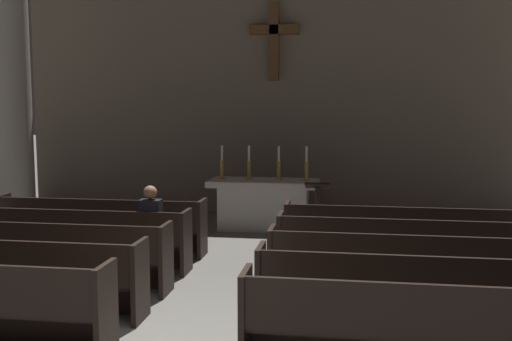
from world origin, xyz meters
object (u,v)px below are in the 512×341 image
object	(u,v)px
pew_right_row_2	(424,295)
candlestick_outer_left	(222,168)
candlestick_inner_left	(249,169)
pew_left_row_3	(40,254)
pew_right_row_3	(414,269)
pew_left_row_5	(99,225)
pew_right_row_5	(400,235)
pew_right_row_1	(438,329)
candlestick_outer_right	(306,170)
pew_right_row_4	(406,250)
lectern	(317,215)
pew_left_row_4	(73,238)
column_left_second	(12,75)
lone_worshipper	(153,226)
altar	(264,203)
candlestick_inner_right	(279,169)

from	to	relation	value
pew_right_row_2	candlestick_outer_left	bearing A→B (deg)	122.25
candlestick_outer_left	candlestick_inner_left	size ratio (longest dim) A/B	1.00
pew_left_row_3	pew_right_row_3	xyz separation A→B (m)	(4.97, 0.00, 0.00)
pew_left_row_3	pew_left_row_5	size ratio (longest dim) A/B	1.00
pew_right_row_3	pew_right_row_5	xyz separation A→B (m)	(0.00, 1.99, 0.00)
pew_right_row_1	candlestick_outer_right	xyz separation A→B (m)	(-1.64, 6.28, 0.75)
pew_left_row_3	pew_right_row_1	distance (m)	5.35
candlestick_outer_left	pew_left_row_5	bearing A→B (deg)	-125.39
candlestick_outer_right	pew_left_row_5	bearing A→B (deg)	-145.39
pew_right_row_3	pew_right_row_4	world-z (taller)	same
pew_right_row_3	lectern	world-z (taller)	lectern
pew_right_row_3	candlestick_inner_left	size ratio (longest dim) A/B	5.35
pew_right_row_2	candlestick_outer_left	size ratio (longest dim) A/B	5.35
pew_left_row_4	column_left_second	xyz separation A→B (m)	(-2.75, 3.14, 2.64)
candlestick_inner_left	candlestick_outer_right	size ratio (longest dim) A/B	1.00
pew_right_row_1	lectern	world-z (taller)	lectern
pew_right_row_4	lone_worshipper	xyz separation A→B (m)	(-3.71, 0.04, 0.22)
pew_left_row_3	pew_right_row_3	world-z (taller)	same
pew_left_row_4	lone_worshipper	distance (m)	1.28
pew_left_row_4	pew_right_row_4	size ratio (longest dim) A/B	1.00
lone_worshipper	candlestick_outer_right	bearing A→B (deg)	57.52
altar	lone_worshipper	xyz separation A→B (m)	(-1.22, -3.26, 0.16)
pew_right_row_3	lone_worshipper	bearing A→B (deg)	164.43
pew_right_row_4	candlestick_inner_right	size ratio (longest dim) A/B	5.35
pew_right_row_4	column_left_second	size ratio (longest dim) A/B	0.57
pew_right_row_4	lectern	bearing A→B (deg)	122.83
candlestick_inner_right	column_left_second	bearing A→B (deg)	-178.38
candlestick_outer_right	pew_right_row_2	bearing A→B (deg)	-72.81
pew_left_row_5	candlestick_outer_right	xyz separation A→B (m)	(3.34, 2.30, 0.75)
pew_right_row_1	lone_worshipper	xyz separation A→B (m)	(-3.71, 3.02, 0.22)
pew_right_row_5	altar	bearing A→B (deg)	137.20
pew_right_row_1	pew_right_row_3	xyz separation A→B (m)	(0.00, 1.99, 0.00)
pew_left_row_3	lectern	world-z (taller)	lectern
column_left_second	candlestick_inner_right	world-z (taller)	column_left_second
pew_right_row_3	column_left_second	world-z (taller)	column_left_second
pew_right_row_2	pew_right_row_5	distance (m)	2.98
pew_left_row_5	pew_right_row_3	world-z (taller)	same
pew_right_row_4	column_left_second	distance (m)	8.74
pew_left_row_3	pew_right_row_2	bearing A→B (deg)	-11.32
pew_left_row_4	pew_left_row_5	size ratio (longest dim) A/B	1.00
pew_right_row_1	candlestick_outer_right	world-z (taller)	candlestick_outer_right
pew_right_row_4	candlestick_inner_right	xyz separation A→B (m)	(-2.19, 3.30, 0.75)
pew_right_row_2	column_left_second	world-z (taller)	column_left_second
pew_right_row_1	altar	bearing A→B (deg)	111.59
pew_left_row_3	lectern	bearing A→B (deg)	40.51
altar	pew_left_row_5	bearing A→B (deg)	-137.20
pew_right_row_5	candlestick_inner_right	xyz separation A→B (m)	(-2.19, 2.30, 0.75)
pew_right_row_2	column_left_second	xyz separation A→B (m)	(-7.72, 5.13, 2.64)
pew_left_row_3	lectern	size ratio (longest dim) A/B	3.14
candlestick_outer_right	lectern	distance (m)	1.41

